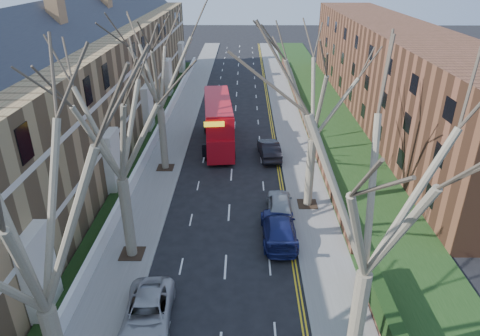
{
  "coord_description": "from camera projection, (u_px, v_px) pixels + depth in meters",
  "views": [
    {
      "loc": [
        1.07,
        -4.98,
        16.13
      ],
      "look_at": [
        0.78,
        21.97,
        3.05
      ],
      "focal_mm": 32.0,
      "sensor_mm": 36.0,
      "label": 1
    }
  ],
  "objects": [
    {
      "name": "pavement_left",
      "position": [
        180.0,
        124.0,
        46.65
      ],
      "size": [
        3.0,
        102.0,
        0.12
      ],
      "primitive_type": "cube",
      "color": "slate",
      "rests_on": "ground"
    },
    {
      "name": "pavement_right",
      "position": [
        290.0,
        125.0,
        46.53
      ],
      "size": [
        3.0,
        102.0,
        0.12
      ],
      "primitive_type": "cube",
      "color": "slate",
      "rests_on": "ground"
    },
    {
      "name": "terrace_left",
      "position": [
        75.0,
        96.0,
        37.14
      ],
      "size": [
        9.7,
        78.0,
        13.6
      ],
      "color": "#9C794F",
      "rests_on": "ground"
    },
    {
      "name": "flats_right",
      "position": [
        391.0,
        71.0,
        47.87
      ],
      "size": [
        13.97,
        54.0,
        10.0
      ],
      "color": "brown",
      "rests_on": "ground"
    },
    {
      "name": "front_wall_left",
      "position": [
        149.0,
        148.0,
        39.22
      ],
      "size": [
        0.3,
        78.0,
        1.0
      ],
      "color": "white",
      "rests_on": "ground"
    },
    {
      "name": "grass_verge_right",
      "position": [
        331.0,
        124.0,
        46.45
      ],
      "size": [
        6.0,
        102.0,
        0.06
      ],
      "color": "#1B3714",
      "rests_on": "ground"
    },
    {
      "name": "tree_left_mid",
      "position": [
        19.0,
        204.0,
        12.81
      ],
      "size": [
        10.5,
        10.5,
        14.71
      ],
      "color": "#756654",
      "rests_on": "ground"
    },
    {
      "name": "tree_left_far",
      "position": [
        113.0,
        110.0,
        21.95
      ],
      "size": [
        10.15,
        10.15,
        14.22
      ],
      "color": "#756654",
      "rests_on": "ground"
    },
    {
      "name": "tree_left_dist",
      "position": [
        156.0,
        57.0,
        32.6
      ],
      "size": [
        10.5,
        10.5,
        14.71
      ],
      "color": "#756654",
      "rests_on": "ground"
    },
    {
      "name": "tree_right_mid",
      "position": [
        380.0,
        176.0,
        14.5
      ],
      "size": [
        10.5,
        10.5,
        14.71
      ],
      "color": "#756654",
      "rests_on": "ground"
    },
    {
      "name": "tree_right_far",
      "position": [
        317.0,
        81.0,
        27.23
      ],
      "size": [
        10.15,
        10.15,
        14.22
      ],
      "color": "#756654",
      "rests_on": "ground"
    },
    {
      "name": "double_decker_bus",
      "position": [
        218.0,
        124.0,
        40.63
      ],
      "size": [
        3.44,
        10.77,
        4.44
      ],
      "rotation": [
        0.0,
        0.0,
        3.24
      ],
      "color": "#AF0C17",
      "rests_on": "ground"
    },
    {
      "name": "car_left_far",
      "position": [
        148.0,
        314.0,
        20.75
      ],
      "size": [
        2.57,
        5.09,
        1.38
      ],
      "primitive_type": "imported",
      "rotation": [
        0.0,
        0.0,
        0.06
      ],
      "color": "#A9AAAF",
      "rests_on": "ground"
    },
    {
      "name": "car_right_near",
      "position": [
        279.0,
        228.0,
        27.26
      ],
      "size": [
        2.24,
        5.39,
        1.56
      ],
      "primitive_type": "imported",
      "rotation": [
        0.0,
        0.0,
        3.15
      ],
      "color": "navy",
      "rests_on": "ground"
    },
    {
      "name": "car_right_mid",
      "position": [
        280.0,
        204.0,
        29.99
      ],
      "size": [
        1.86,
        4.41,
        1.49
      ],
      "primitive_type": "imported",
      "rotation": [
        0.0,
        0.0,
        3.12
      ],
      "color": "#94989C",
      "rests_on": "ground"
    },
    {
      "name": "car_right_far",
      "position": [
        269.0,
        149.0,
        38.64
      ],
      "size": [
        2.12,
        4.92,
        1.57
      ],
      "primitive_type": "imported",
      "rotation": [
        0.0,
        0.0,
        3.24
      ],
      "color": "black",
      "rests_on": "ground"
    }
  ]
}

